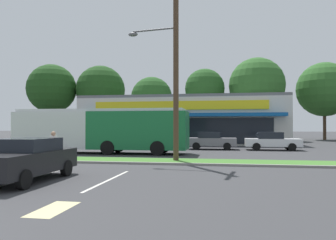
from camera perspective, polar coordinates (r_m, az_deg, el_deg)
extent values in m
cube|color=#427A2D|center=(19.27, -10.38, -6.85)|extent=(56.00, 2.20, 0.12)
cube|color=gray|center=(18.13, -11.71, -7.21)|extent=(56.00, 0.24, 0.12)
cube|color=silver|center=(14.12, -22.32, -9.15)|extent=(0.12, 4.80, 0.01)
cube|color=silver|center=(12.63, -10.23, -10.19)|extent=(0.12, 4.80, 0.01)
cube|color=beige|center=(8.70, -19.22, -14.36)|extent=(0.70, 1.60, 0.01)
cube|color=beige|center=(40.79, 3.09, -0.30)|extent=(22.79, 12.82, 5.08)
cube|color=black|center=(34.39, 1.87, -1.86)|extent=(19.14, 0.08, 2.64)
cube|color=#0F4C8C|center=(33.75, 1.71, 0.89)|extent=(21.42, 1.40, 0.35)
cube|color=yellow|center=(34.42, 1.85, 2.54)|extent=(18.23, 0.16, 0.91)
cube|color=slate|center=(40.91, 3.08, 3.47)|extent=(22.79, 12.82, 0.30)
cylinder|color=#473323|center=(54.94, -19.53, -0.45)|extent=(0.44, 0.44, 5.05)
sphere|color=#1E4719|center=(55.25, -19.50, 5.15)|extent=(7.64, 7.64, 7.64)
cylinder|color=#473323|center=(53.30, -11.62, -0.58)|extent=(0.44, 0.44, 4.83)
sphere|color=#1E4719|center=(53.60, -11.60, 5.10)|extent=(7.72, 7.72, 7.72)
cylinder|color=#473323|center=(48.07, -2.86, -1.10)|extent=(0.44, 0.44, 3.92)
sphere|color=#23511E|center=(48.25, -2.86, 3.91)|extent=(6.02, 6.02, 6.02)
cylinder|color=#473323|center=(47.90, 6.38, -0.28)|extent=(0.44, 0.44, 5.28)
sphere|color=#23511E|center=(48.20, 6.37, 5.43)|extent=(5.74, 5.74, 5.74)
cylinder|color=#473323|center=(47.93, 15.16, -0.53)|extent=(0.44, 0.44, 4.81)
sphere|color=#2D6026|center=(48.27, 15.13, 5.81)|extent=(7.80, 7.80, 7.80)
cylinder|color=#473323|center=(52.54, 25.49, -0.75)|extent=(0.44, 0.44, 4.37)
sphere|color=#2D6026|center=(52.81, 25.45, 4.81)|extent=(7.82, 7.82, 7.82)
cylinder|color=#4C3826|center=(18.49, 1.38, 8.88)|extent=(0.30, 0.30, 10.40)
cylinder|color=#59595B|center=(19.42, -2.43, 15.33)|extent=(2.59, 0.48, 0.10)
ellipsoid|color=#59595B|center=(19.85, -6.06, 14.52)|extent=(0.56, 0.32, 0.24)
cube|color=#196638|center=(23.90, -5.07, -1.79)|extent=(7.09, 2.55, 2.70)
cube|color=silver|center=(26.28, -18.80, -1.67)|extent=(5.80, 2.55, 2.70)
cube|color=silver|center=(24.82, -11.56, 1.60)|extent=(12.37, 2.30, 0.20)
cube|color=black|center=(26.01, -10.53, -0.64)|extent=(11.85, 0.07, 1.19)
cube|color=black|center=(27.79, -24.11, -0.93)|extent=(0.06, 2.17, 1.51)
cylinder|color=black|center=(25.79, -21.95, -4.33)|extent=(1.00, 0.30, 1.00)
cylinder|color=black|center=(27.81, -19.41, -4.10)|extent=(1.00, 0.30, 1.00)
cylinder|color=black|center=(23.40, -10.41, -4.73)|extent=(1.00, 0.30, 1.00)
cylinder|color=black|center=(25.61, -8.61, -4.42)|extent=(1.00, 0.30, 1.00)
cylinder|color=black|center=(22.44, -1.84, -4.91)|extent=(1.00, 0.30, 1.00)
cylinder|color=black|center=(24.74, -0.76, -4.55)|extent=(1.00, 0.30, 1.00)
cube|color=maroon|center=(33.01, -20.04, -3.33)|extent=(4.40, 1.79, 0.67)
cube|color=black|center=(33.10, -20.36, -2.32)|extent=(1.98, 1.57, 0.49)
cylinder|color=black|center=(33.13, -17.26, -3.92)|extent=(0.64, 0.22, 0.64)
cylinder|color=black|center=(31.63, -18.65, -4.06)|extent=(0.64, 0.22, 0.64)
cylinder|color=black|center=(34.45, -21.32, -3.79)|extent=(0.64, 0.22, 0.64)
cylinder|color=black|center=(33.00, -22.84, -3.90)|extent=(0.64, 0.22, 0.64)
cube|color=silver|center=(28.83, 17.66, -3.73)|extent=(4.46, 1.85, 0.64)
cube|color=black|center=(28.78, 17.21, -2.56)|extent=(2.01, 1.63, 0.55)
cylinder|color=black|center=(29.93, 20.06, -4.22)|extent=(0.64, 0.22, 0.64)
cylinder|color=black|center=(28.21, 20.70, -4.42)|extent=(0.64, 0.22, 0.64)
cylinder|color=black|center=(29.56, 14.76, -4.29)|extent=(0.64, 0.22, 0.64)
cylinder|color=black|center=(27.81, 15.08, -4.50)|extent=(0.64, 0.22, 0.64)
cube|color=slate|center=(28.64, 7.61, -3.75)|extent=(4.12, 1.87, 0.67)
cube|color=black|center=(28.63, 7.19, -2.58)|extent=(1.86, 1.65, 0.51)
cylinder|color=black|center=(29.53, 10.16, -4.31)|extent=(0.64, 0.22, 0.64)
cylinder|color=black|center=(27.76, 10.19, -4.52)|extent=(0.64, 0.22, 0.64)
cylinder|color=black|center=(29.62, 5.19, -4.31)|extent=(0.64, 0.22, 0.64)
cylinder|color=black|center=(27.85, 4.91, -4.52)|extent=(0.64, 0.22, 0.64)
cube|color=black|center=(13.13, -23.54, -6.69)|extent=(1.89, 4.61, 0.77)
cube|color=black|center=(13.28, -22.98, -3.95)|extent=(1.66, 2.07, 0.47)
cylinder|color=black|center=(11.50, -23.71, -9.43)|extent=(0.22, 0.64, 0.64)
cylinder|color=black|center=(13.96, -17.19, -7.97)|extent=(0.22, 0.64, 0.64)
cylinder|color=black|center=(14.85, -23.43, -7.51)|extent=(0.22, 0.64, 0.64)
cube|color=#0C3F1E|center=(29.86, -6.27, -3.62)|extent=(4.22, 1.79, 0.70)
cube|color=black|center=(29.90, -6.66, -2.55)|extent=(1.90, 1.58, 0.41)
cylinder|color=black|center=(30.37, -3.45, -4.23)|extent=(0.64, 0.22, 0.64)
cylinder|color=black|center=(28.72, -4.22, -4.42)|extent=(0.64, 0.22, 0.64)
cylinder|color=black|center=(31.07, -8.17, -4.15)|extent=(0.64, 0.22, 0.64)
cylinder|color=black|center=(29.46, -9.19, -4.32)|extent=(0.64, 0.22, 0.64)
cylinder|color=#726651|center=(17.87, -19.27, -6.10)|extent=(0.30, 0.30, 0.84)
cylinder|color=silver|center=(17.82, -19.26, -3.69)|extent=(0.35, 0.35, 0.67)
sphere|color=tan|center=(17.81, -19.25, -2.25)|extent=(0.23, 0.23, 0.23)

